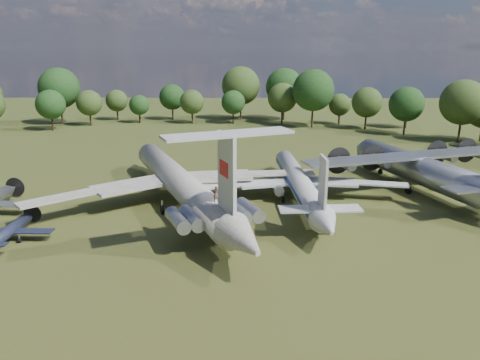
# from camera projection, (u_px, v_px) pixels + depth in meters

# --- Properties ---
(ground) EXTENTS (300.00, 300.00, 0.00)m
(ground) POSITION_uv_depth(u_px,v_px,m) (165.00, 214.00, 63.57)
(ground) COLOR #254416
(ground) RESTS_ON ground
(il62_airliner) EXTENTS (60.47, 67.09, 5.38)m
(il62_airliner) POSITION_uv_depth(u_px,v_px,m) (180.00, 188.00, 65.89)
(il62_airliner) COLOR silver
(il62_airliner) RESTS_ON ground
(tu104_jet) EXTENTS (34.44, 44.39, 4.25)m
(tu104_jet) POSITION_uv_depth(u_px,v_px,m) (299.00, 187.00, 68.52)
(tu104_jet) COLOR silver
(tu104_jet) RESTS_ON ground
(an12_transport) EXTENTS (49.28, 52.13, 5.58)m
(an12_transport) POSITION_uv_depth(u_px,v_px,m) (419.00, 173.00, 73.31)
(an12_transport) COLOR #A8ABB0
(an12_transport) RESTS_ON ground
(small_prop_west) EXTENTS (10.14, 13.65, 1.97)m
(small_prop_west) POSITION_uv_depth(u_px,v_px,m) (9.00, 234.00, 54.29)
(small_prop_west) COLOR #151A31
(small_prop_west) RESTS_ON ground
(person_on_il62) EXTENTS (0.66, 0.44, 1.78)m
(person_on_il62) POSITION_uv_depth(u_px,v_px,m) (216.00, 194.00, 51.54)
(person_on_il62) COLOR #886145
(person_on_il62) RESTS_ON il62_airliner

